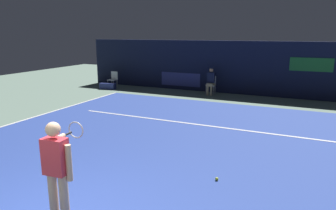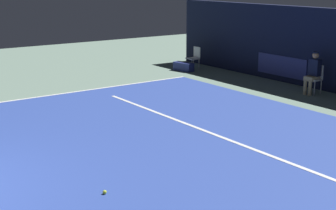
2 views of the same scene
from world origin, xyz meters
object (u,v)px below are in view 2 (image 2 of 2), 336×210
at_px(courtside_chair_near, 194,57).
at_px(equipment_bag, 184,67).
at_px(line_judge_on_chair, 313,72).
at_px(tennis_ball, 105,192).

relative_size(courtside_chair_near, equipment_bag, 1.05).
distance_m(line_judge_on_chair, tennis_ball, 9.38).
bearing_deg(tennis_ball, equipment_bag, 136.40).
relative_size(tennis_ball, equipment_bag, 0.08).
height_order(tennis_ball, equipment_bag, equipment_bag).
distance_m(line_judge_on_chair, equipment_bag, 5.60).
distance_m(courtside_chair_near, tennis_ball, 12.01).
xyz_separation_m(courtside_chair_near, tennis_ball, (8.42, -8.55, -0.46)).
bearing_deg(courtside_chair_near, line_judge_on_chair, 3.56).
bearing_deg(equipment_bag, line_judge_on_chair, -1.59).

